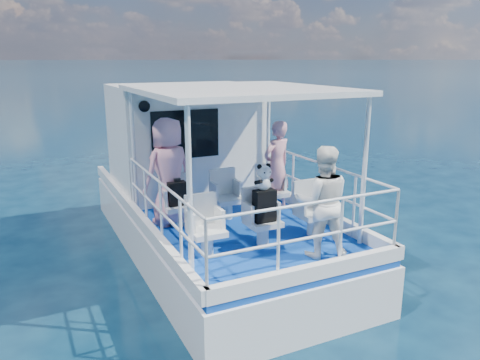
% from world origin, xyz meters
% --- Properties ---
extents(ground, '(2000.00, 2000.00, 0.00)m').
position_xyz_m(ground, '(0.00, 0.00, 0.00)').
color(ground, '#071F33').
rests_on(ground, ground).
extents(hull, '(3.00, 7.00, 1.60)m').
position_xyz_m(hull, '(0.00, 1.00, 0.00)').
color(hull, white).
rests_on(hull, ground).
extents(deck, '(2.90, 6.90, 0.10)m').
position_xyz_m(deck, '(0.00, 1.00, 0.85)').
color(deck, '#0B3BA1').
rests_on(deck, hull).
extents(cabin, '(2.85, 2.00, 2.20)m').
position_xyz_m(cabin, '(0.00, 2.30, 2.00)').
color(cabin, white).
rests_on(cabin, deck).
extents(canopy, '(3.00, 3.20, 0.08)m').
position_xyz_m(canopy, '(0.00, -0.20, 3.14)').
color(canopy, white).
rests_on(canopy, cabin).
extents(canopy_posts, '(2.77, 2.97, 2.20)m').
position_xyz_m(canopy_posts, '(0.00, -0.25, 2.00)').
color(canopy_posts, white).
rests_on(canopy_posts, deck).
extents(railings, '(2.84, 3.59, 1.00)m').
position_xyz_m(railings, '(0.00, -0.58, 1.40)').
color(railings, white).
rests_on(railings, deck).
extents(seat_port_fwd, '(0.48, 0.46, 0.38)m').
position_xyz_m(seat_port_fwd, '(-0.90, 0.20, 1.09)').
color(seat_port_fwd, silver).
rests_on(seat_port_fwd, deck).
extents(seat_center_fwd, '(0.48, 0.46, 0.38)m').
position_xyz_m(seat_center_fwd, '(0.00, 0.20, 1.09)').
color(seat_center_fwd, silver).
rests_on(seat_center_fwd, deck).
extents(seat_stbd_fwd, '(0.48, 0.46, 0.38)m').
position_xyz_m(seat_stbd_fwd, '(0.90, 0.20, 1.09)').
color(seat_stbd_fwd, silver).
rests_on(seat_stbd_fwd, deck).
extents(seat_port_aft, '(0.48, 0.46, 0.38)m').
position_xyz_m(seat_port_aft, '(-0.90, -1.10, 1.09)').
color(seat_port_aft, silver).
rests_on(seat_port_aft, deck).
extents(seat_center_aft, '(0.48, 0.46, 0.38)m').
position_xyz_m(seat_center_aft, '(0.00, -1.10, 1.09)').
color(seat_center_aft, silver).
rests_on(seat_center_aft, deck).
extents(seat_stbd_aft, '(0.48, 0.46, 0.38)m').
position_xyz_m(seat_stbd_aft, '(0.90, -1.10, 1.09)').
color(seat_stbd_aft, silver).
rests_on(seat_stbd_aft, deck).
extents(passenger_port_fwd, '(0.78, 0.66, 1.80)m').
position_xyz_m(passenger_port_fwd, '(-0.98, 0.37, 1.80)').
color(passenger_port_fwd, pink).
rests_on(passenger_port_fwd, deck).
extents(passenger_stbd_fwd, '(0.69, 0.55, 1.65)m').
position_xyz_m(passenger_stbd_fwd, '(1.01, 0.26, 1.72)').
color(passenger_stbd_fwd, pink).
rests_on(passenger_stbd_fwd, deck).
extents(passenger_stbd_aft, '(0.95, 0.87, 1.58)m').
position_xyz_m(passenger_stbd_aft, '(0.54, -1.82, 1.69)').
color(passenger_stbd_aft, white).
rests_on(passenger_stbd_aft, deck).
extents(backpack_port, '(0.30, 0.17, 0.39)m').
position_xyz_m(backpack_port, '(-0.92, 0.16, 1.48)').
color(backpack_port, black).
rests_on(backpack_port, seat_port_fwd).
extents(backpack_center, '(0.32, 0.18, 0.48)m').
position_xyz_m(backpack_center, '(-0.01, -1.15, 1.52)').
color(backpack_center, black).
rests_on(backpack_center, seat_center_aft).
extents(compact_camera, '(0.10, 0.06, 0.06)m').
position_xyz_m(compact_camera, '(-0.90, 0.17, 1.70)').
color(compact_camera, black).
rests_on(compact_camera, backpack_port).
extents(panda, '(0.25, 0.21, 0.38)m').
position_xyz_m(panda, '(-0.01, -1.13, 1.95)').
color(panda, silver).
rests_on(panda, backpack_center).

